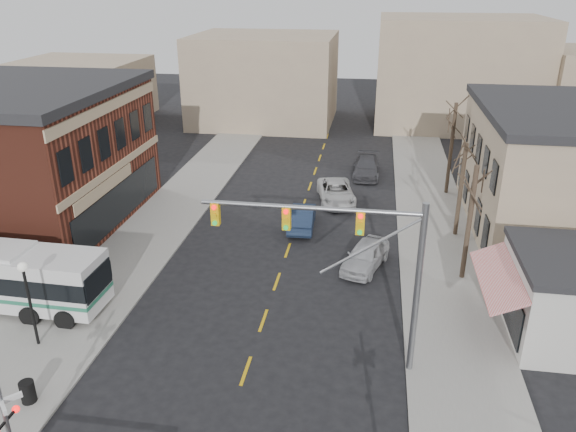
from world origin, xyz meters
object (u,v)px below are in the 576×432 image
Objects in this scene: trash_bin at (28,392)px; pedestrian_far at (74,278)px; traffic_signal_mast at (357,251)px; car_d at (367,167)px; street_lamp at (27,287)px; car_b at (302,217)px; car_c at (336,192)px; pedestrian_near at (77,301)px; car_a at (365,255)px.

pedestrian_far reaches higher than trash_bin.
car_d is at bearing 90.04° from traffic_signal_mast.
car_b is (10.53, 15.40, -2.42)m from street_lamp.
trash_bin is 20.96m from car_b.
pedestrian_far is at bearing -123.46° from car_d.
car_b is at bearing 105.91° from traffic_signal_mast.
street_lamp is 0.77× the size of car_c.
pedestrian_near reaches higher than trash_bin.
traffic_signal_mast reaches higher than pedestrian_far.
trash_bin is at bearing -161.82° from pedestrian_near.
trash_bin is at bearing -125.00° from car_c.
pedestrian_far is at bearing -141.02° from car_c.
car_c is (10.67, 24.27, 0.18)m from trash_bin.
car_c is (-2.53, 10.40, -0.02)m from car_a.
car_b is (-4.50, 5.20, -0.00)m from car_a.
car_a reaches higher than car_c.
car_c is 1.03× the size of car_d.
car_b is 16.16m from pedestrian_near.
traffic_signal_mast is 5.65× the size of pedestrian_far.
traffic_signal_mast is at bearing -89.22° from pedestrian_near.
car_c reaches higher than trash_bin.
car_b is 5.56m from car_c.
car_b is (-4.14, 14.53, -4.91)m from traffic_signal_mast.
traffic_signal_mast is at bearing -74.03° from car_a.
car_d reaches higher than trash_bin.
traffic_signal_mast reaches higher than pedestrian_near.
trash_bin is 33.41m from car_d.
car_a is at bearing -54.28° from pedestrian_near.
pedestrian_near is at bearing 49.71° from car_b.
street_lamp is 18.81m from car_b.
pedestrian_far is (-15.69, -5.41, 0.14)m from car_a.
pedestrian_near is at bearing -93.32° from pedestrian_far.
trash_bin is 0.58× the size of pedestrian_far.
pedestrian_near is at bearing -133.89° from car_a.
trash_bin is 8.82m from pedestrian_far.
car_c is 3.43× the size of pedestrian_far.
car_d is at bearing 109.48° from car_a.
trash_bin is at bearing -160.51° from traffic_signal_mast.
traffic_signal_mast reaches higher than car_d.
car_a is (0.36, 9.33, -4.90)m from traffic_signal_mast.
car_d is 3.31× the size of pedestrian_far.
pedestrian_near is at bearing 172.98° from traffic_signal_mast.
car_c is at bearing -25.49° from pedestrian_near.
pedestrian_far is (-2.48, 8.46, 0.34)m from trash_bin.
street_lamp is 5.34m from pedestrian_far.
street_lamp is 0.90× the size of car_b.
car_b is 2.94× the size of pedestrian_far.
street_lamp is 30.97m from car_d.
street_lamp reaches higher than pedestrian_near.
trash_bin is 6.38m from pedestrian_near.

